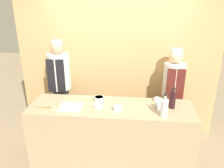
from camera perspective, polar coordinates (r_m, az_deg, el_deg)
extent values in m
plane|color=tan|center=(3.55, -0.24, -19.29)|extent=(14.00, 14.00, 0.00)
cube|color=tan|center=(3.89, 1.34, 4.55)|extent=(3.47, 0.18, 2.40)
cube|color=tan|center=(3.27, -0.25, -13.09)|extent=(2.28, 0.68, 0.92)
cylinder|color=white|center=(2.99, -3.65, -5.81)|extent=(0.12, 0.12, 0.05)
cylinder|color=yellow|center=(2.98, -3.66, -5.51)|extent=(0.10, 0.10, 0.02)
cylinder|color=white|center=(2.94, 1.38, -6.28)|extent=(0.12, 0.12, 0.05)
cylinder|color=green|center=(2.93, 1.39, -5.95)|extent=(0.10, 0.10, 0.02)
cylinder|color=white|center=(3.22, -3.37, -3.79)|extent=(0.16, 0.16, 0.05)
cylinder|color=brown|center=(3.21, -3.38, -3.49)|extent=(0.13, 0.13, 0.02)
cylinder|color=white|center=(3.25, 12.01, -4.07)|extent=(0.13, 0.13, 0.05)
cylinder|color=silver|center=(3.24, 12.03, -3.80)|extent=(0.11, 0.11, 0.01)
cube|color=white|center=(3.05, -10.66, -5.89)|extent=(0.30, 0.26, 0.02)
cylinder|color=silver|center=(2.81, 13.47, -6.26)|extent=(0.09, 0.09, 0.22)
cylinder|color=silver|center=(2.75, 13.72, -3.53)|extent=(0.04, 0.04, 0.07)
cylinder|color=black|center=(2.73, 13.80, -2.70)|extent=(0.04, 0.04, 0.02)
cylinder|color=black|center=(3.07, 15.48, -4.21)|extent=(0.09, 0.09, 0.21)
cylinder|color=black|center=(3.01, 15.73, -1.80)|extent=(0.03, 0.03, 0.07)
cylinder|color=black|center=(3.00, 15.81, -1.07)|extent=(0.04, 0.04, 0.02)
cylinder|color=#B7B7BC|center=(3.04, 12.01, -5.39)|extent=(0.09, 0.09, 0.09)
cylinder|color=#B2844C|center=(3.16, -18.04, -5.70)|extent=(0.20, 0.02, 0.02)
ellipsoid|color=#B2844C|center=(3.11, -16.09, -5.74)|extent=(0.06, 0.04, 0.02)
cylinder|color=#28282D|center=(4.02, -12.73, -6.97)|extent=(0.26, 0.26, 0.90)
cylinder|color=white|center=(3.74, -13.62, 3.20)|extent=(0.36, 0.36, 0.60)
cube|color=black|center=(3.60, -14.46, 2.01)|extent=(0.29, 0.02, 0.55)
sphere|color=tan|center=(3.65, -14.15, 9.24)|extent=(0.21, 0.21, 0.21)
cylinder|color=white|center=(3.63, -14.26, 10.45)|extent=(0.18, 0.18, 0.07)
cylinder|color=#28282D|center=(3.90, 14.85, -8.52)|extent=(0.24, 0.24, 0.85)
cylinder|color=silver|center=(3.62, 15.84, 1.12)|extent=(0.34, 0.34, 0.53)
cube|color=#561E19|center=(3.48, 16.22, -0.10)|extent=(0.27, 0.02, 0.49)
sphere|color=beige|center=(3.52, 16.44, 6.90)|extent=(0.22, 0.22, 0.22)
cylinder|color=white|center=(3.50, 16.57, 8.20)|extent=(0.19, 0.19, 0.08)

